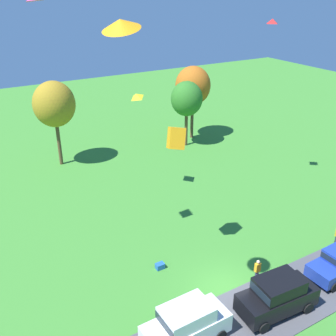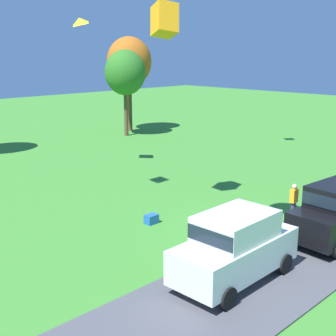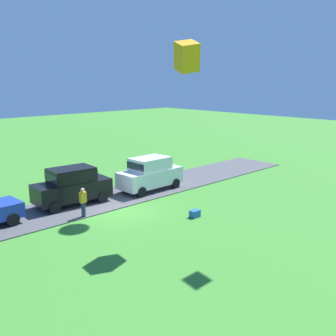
{
  "view_description": "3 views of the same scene",
  "coord_description": "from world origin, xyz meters",
  "px_view_note": "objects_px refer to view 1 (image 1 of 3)",
  "views": [
    {
      "loc": [
        -12.45,
        -14.19,
        17.15
      ],
      "look_at": [
        -0.46,
        6.31,
        5.85
      ],
      "focal_mm": 42.0,
      "sensor_mm": 36.0,
      "label": 1
    },
    {
      "loc": [
        -15.51,
        -10.25,
        7.31
      ],
      "look_at": [
        -0.97,
        4.36,
        2.12
      ],
      "focal_mm": 50.0,
      "sensor_mm": 36.0,
      "label": 2
    },
    {
      "loc": [
        12.91,
        17.97,
        7.57
      ],
      "look_at": [
        0.28,
        4.6,
        3.39
      ],
      "focal_mm": 42.0,
      "sensor_mm": 36.0,
      "label": 3
    }
  ],
  "objects_px": {
    "tree_left_of_center": "(193,86)",
    "kite_box_high_right": "(176,138)",
    "kite_diamond_mid_center": "(136,96)",
    "tree_far_left": "(54,104)",
    "kite_diamond_trailing_tail": "(272,21)",
    "car_suv_far_end": "(186,323)",
    "person_on_lawn": "(257,271)",
    "tree_right_of_center": "(187,99)",
    "car_suv_near_entrance": "(277,294)",
    "kite_delta_topmost": "(121,24)",
    "cooler_box": "(160,266)"
  },
  "relations": [
    {
      "from": "car_suv_near_entrance",
      "to": "kite_diamond_trailing_tail",
      "type": "xyz_separation_m",
      "value": [
        9.37,
        12.26,
        13.09
      ]
    },
    {
      "from": "person_on_lawn",
      "to": "kite_diamond_trailing_tail",
      "type": "bearing_deg",
      "value": 48.72
    },
    {
      "from": "tree_far_left",
      "to": "kite_diamond_trailing_tail",
      "type": "height_order",
      "value": "kite_diamond_trailing_tail"
    },
    {
      "from": "person_on_lawn",
      "to": "tree_far_left",
      "type": "relative_size",
      "value": 0.2
    },
    {
      "from": "tree_right_of_center",
      "to": "kite_box_high_right",
      "type": "relative_size",
      "value": 5.7
    },
    {
      "from": "tree_left_of_center",
      "to": "kite_diamond_mid_center",
      "type": "xyz_separation_m",
      "value": [
        -11.89,
        -9.65,
        2.66
      ]
    },
    {
      "from": "tree_far_left",
      "to": "kite_delta_topmost",
      "type": "xyz_separation_m",
      "value": [
        -2.88,
        -23.35,
        9.35
      ]
    },
    {
      "from": "cooler_box",
      "to": "tree_right_of_center",
      "type": "bearing_deg",
      "value": 52.88
    },
    {
      "from": "tree_far_left",
      "to": "tree_left_of_center",
      "type": "bearing_deg",
      "value": -1.22
    },
    {
      "from": "cooler_box",
      "to": "kite_box_high_right",
      "type": "xyz_separation_m",
      "value": [
        1.7,
        0.89,
        8.39
      ]
    },
    {
      "from": "car_suv_near_entrance",
      "to": "kite_delta_topmost",
      "type": "distance_m",
      "value": 16.5
    },
    {
      "from": "cooler_box",
      "to": "tree_left_of_center",
      "type": "bearing_deg",
      "value": 51.71
    },
    {
      "from": "tree_left_of_center",
      "to": "kite_box_high_right",
      "type": "bearing_deg",
      "value": -126.32
    },
    {
      "from": "kite_box_high_right",
      "to": "kite_delta_topmost",
      "type": "xyz_separation_m",
      "value": [
        -5.36,
        -4.71,
        7.13
      ]
    },
    {
      "from": "person_on_lawn",
      "to": "kite_diamond_trailing_tail",
      "type": "height_order",
      "value": "kite_diamond_trailing_tail"
    },
    {
      "from": "car_suv_near_entrance",
      "to": "tree_right_of_center",
      "type": "xyz_separation_m",
      "value": [
        9.34,
        24.06,
        4.15
      ]
    },
    {
      "from": "tree_right_of_center",
      "to": "kite_delta_topmost",
      "type": "bearing_deg",
      "value": -128.41
    },
    {
      "from": "tree_far_left",
      "to": "kite_delta_topmost",
      "type": "relative_size",
      "value": 5.75
    },
    {
      "from": "kite_diamond_mid_center",
      "to": "kite_delta_topmost",
      "type": "relative_size",
      "value": 0.73
    },
    {
      "from": "car_suv_near_entrance",
      "to": "tree_left_of_center",
      "type": "relative_size",
      "value": 0.55
    },
    {
      "from": "car_suv_far_end",
      "to": "kite_delta_topmost",
      "type": "relative_size",
      "value": 3.07
    },
    {
      "from": "tree_left_of_center",
      "to": "kite_delta_topmost",
      "type": "relative_size",
      "value": 5.69
    },
    {
      "from": "tree_far_left",
      "to": "kite_diamond_mid_center",
      "type": "xyz_separation_m",
      "value": [
        4.05,
        -9.99,
        2.6
      ]
    },
    {
      "from": "kite_diamond_mid_center",
      "to": "kite_delta_topmost",
      "type": "xyz_separation_m",
      "value": [
        -6.93,
        -13.37,
        6.75
      ]
    },
    {
      "from": "kite_box_high_right",
      "to": "tree_left_of_center",
      "type": "bearing_deg",
      "value": 53.68
    },
    {
      "from": "car_suv_near_entrance",
      "to": "cooler_box",
      "type": "xyz_separation_m",
      "value": [
        -3.86,
        6.61,
        -1.1
      ]
    },
    {
      "from": "tree_right_of_center",
      "to": "person_on_lawn",
      "type": "bearing_deg",
      "value": -111.72
    },
    {
      "from": "car_suv_near_entrance",
      "to": "tree_left_of_center",
      "type": "distance_m",
      "value": 28.61
    },
    {
      "from": "car_suv_far_end",
      "to": "tree_far_left",
      "type": "relative_size",
      "value": 0.54
    },
    {
      "from": "cooler_box",
      "to": "kite_delta_topmost",
      "type": "xyz_separation_m",
      "value": [
        -3.66,
        -3.82,
        15.52
      ]
    },
    {
      "from": "kite_delta_topmost",
      "to": "person_on_lawn",
      "type": "bearing_deg",
      "value": -2.63
    },
    {
      "from": "tree_far_left",
      "to": "kite_delta_topmost",
      "type": "distance_m",
      "value": 25.32
    },
    {
      "from": "tree_far_left",
      "to": "kite_box_high_right",
      "type": "distance_m",
      "value": 18.94
    },
    {
      "from": "car_suv_near_entrance",
      "to": "tree_far_left",
      "type": "relative_size",
      "value": 0.55
    },
    {
      "from": "person_on_lawn",
      "to": "tree_far_left",
      "type": "height_order",
      "value": "tree_far_left"
    },
    {
      "from": "car_suv_far_end",
      "to": "kite_box_high_right",
      "type": "distance_m",
      "value": 10.43
    },
    {
      "from": "tree_right_of_center",
      "to": "kite_diamond_trailing_tail",
      "type": "xyz_separation_m",
      "value": [
        0.03,
        -11.79,
        8.94
      ]
    },
    {
      "from": "tree_far_left",
      "to": "cooler_box",
      "type": "xyz_separation_m",
      "value": [
        0.78,
        -19.53,
        -6.16
      ]
    },
    {
      "from": "tree_left_of_center",
      "to": "cooler_box",
      "type": "relative_size",
      "value": 15.29
    },
    {
      "from": "cooler_box",
      "to": "kite_diamond_mid_center",
      "type": "xyz_separation_m",
      "value": [
        3.27,
        9.55,
        8.76
      ]
    },
    {
      "from": "tree_right_of_center",
      "to": "kite_box_high_right",
      "type": "bearing_deg",
      "value": -124.79
    },
    {
      "from": "kite_box_high_right",
      "to": "person_on_lawn",
      "type": "bearing_deg",
      "value": -60.43
    },
    {
      "from": "kite_box_high_right",
      "to": "tree_far_left",
      "type": "bearing_deg",
      "value": 97.56
    },
    {
      "from": "kite_box_high_right",
      "to": "kite_diamond_mid_center",
      "type": "distance_m",
      "value": 8.81
    },
    {
      "from": "person_on_lawn",
      "to": "kite_diamond_trailing_tail",
      "type": "distance_m",
      "value": 18.83
    },
    {
      "from": "car_suv_far_end",
      "to": "kite_diamond_trailing_tail",
      "type": "bearing_deg",
      "value": 37.44
    },
    {
      "from": "car_suv_far_end",
      "to": "tree_left_of_center",
      "type": "xyz_separation_m",
      "value": [
        16.84,
        24.96,
        5.01
      ]
    },
    {
      "from": "car_suv_near_entrance",
      "to": "cooler_box",
      "type": "distance_m",
      "value": 7.73
    },
    {
      "from": "kite_diamond_trailing_tail",
      "to": "car_suv_far_end",
      "type": "bearing_deg",
      "value": -142.56
    },
    {
      "from": "car_suv_far_end",
      "to": "kite_delta_topmost",
      "type": "distance_m",
      "value": 14.69
    }
  ]
}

